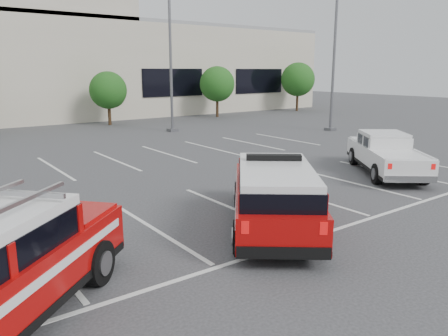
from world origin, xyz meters
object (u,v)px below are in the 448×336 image
(light_pole_mid, at_px, (170,52))
(fire_chief_suv, at_px, (274,200))
(white_pickup, at_px, (386,158))
(tree_right, at_px, (218,85))
(tree_mid_right, at_px, (109,91))
(tree_far_right, at_px, (298,81))
(light_pole_right, at_px, (334,53))
(convention_building, at_px, (8,62))

(light_pole_mid, height_order, fire_chief_suv, light_pole_mid)
(white_pickup, bearing_deg, fire_chief_suv, -127.19)
(tree_right, distance_m, white_pickup, 23.19)
(light_pole_mid, xyz_separation_m, white_pickup, (0.69, -15.83, -4.55))
(tree_mid_right, bearing_deg, light_pole_mid, -72.48)
(tree_far_right, xyz_separation_m, white_pickup, (-17.40, -21.87, -2.40))
(tree_far_right, relative_size, fire_chief_suv, 0.90)
(light_pole_mid, bearing_deg, white_pickup, -87.49)
(tree_mid_right, height_order, light_pole_right, light_pole_right)
(white_pickup, bearing_deg, light_pole_right, 88.31)
(tree_right, height_order, tree_far_right, tree_far_right)
(tree_mid_right, distance_m, fire_chief_suv, 24.51)
(tree_far_right, xyz_separation_m, fire_chief_suv, (-25.26, -23.88, -2.27))
(convention_building, height_order, light_pole_right, convention_building)
(convention_building, relative_size, light_pole_mid, 5.86)
(tree_right, bearing_deg, white_pickup, -108.69)
(tree_right, xyz_separation_m, white_pickup, (-7.40, -21.87, -2.13))
(fire_chief_suv, xyz_separation_m, white_pickup, (7.86, 2.00, -0.13))
(convention_building, distance_m, tree_mid_right, 11.20)
(white_pickup, bearing_deg, light_pole_mid, 131.02)
(tree_far_right, bearing_deg, light_pole_right, -127.04)
(convention_building, xyz_separation_m, tree_right, (14.91, -9.82, -1.95))
(tree_far_right, height_order, light_pole_right, light_pole_right)
(tree_mid_right, bearing_deg, fire_chief_suv, -102.42)
(convention_building, bearing_deg, fire_chief_suv, -90.59)
(light_pole_mid, distance_m, white_pickup, 16.48)
(tree_mid_right, xyz_separation_m, light_pole_right, (10.91, -12.05, 2.68))
(white_pickup, bearing_deg, tree_right, 109.83)
(tree_mid_right, height_order, fire_chief_suv, tree_mid_right)
(light_pole_right, bearing_deg, convention_building, 125.89)
(white_pickup, bearing_deg, tree_mid_right, 135.30)
(tree_mid_right, bearing_deg, tree_right, 0.00)
(tree_right, bearing_deg, tree_mid_right, -180.00)
(tree_far_right, height_order, white_pickup, tree_far_right)
(convention_building, bearing_deg, light_pole_mid, -66.74)
(fire_chief_suv, bearing_deg, light_pole_mid, 106.41)
(tree_mid_right, bearing_deg, white_pickup, -83.22)
(light_pole_right, bearing_deg, light_pole_mid, 146.31)
(tree_far_right, bearing_deg, fire_chief_suv, -136.61)
(white_pickup, bearing_deg, tree_far_right, 90.02)
(convention_building, relative_size, light_pole_right, 5.86)
(light_pole_right, height_order, fire_chief_suv, light_pole_right)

